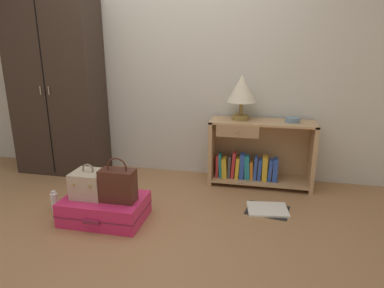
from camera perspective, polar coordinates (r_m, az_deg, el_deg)
The scene contains 11 objects.
ground_plane at distance 2.81m, azimuth -9.59°, elevation -14.83°, with size 9.00×9.00×0.00m, color #9E7047.
back_wall at distance 3.84m, azimuth -2.13°, elevation 14.20°, with size 6.40×0.10×2.60m, color beige.
wardrobe at distance 4.15m, azimuth -21.78°, elevation 8.80°, with size 0.98×0.47×1.96m.
bookshelf at distance 3.65m, azimuth 10.92°, elevation -1.76°, with size 1.07×0.38×0.70m.
table_lamp at distance 3.52m, azimuth 8.40°, elevation 9.00°, with size 0.30×0.30×0.46m.
bowl at distance 3.57m, azimuth 16.62°, elevation 3.96°, with size 0.15×0.15×0.05m, color slate.
suitcase_large at distance 3.03m, azimuth -14.49°, elevation -10.49°, with size 0.69×0.48×0.20m.
train_case at distance 3.01m, azimuth -16.97°, elevation -6.45°, with size 0.27×0.25×0.29m.
handbag at distance 2.85m, azimuth -12.41°, elevation -6.78°, with size 0.29×0.15×0.38m.
bottle at distance 3.31m, azimuth -22.20°, elevation -9.06°, with size 0.06×0.06×0.20m.
open_book_on_floor at distance 3.20m, azimuth 12.63°, elevation -10.74°, with size 0.42×0.35×0.02m.
Camera 1 is at (0.94, -2.22, 1.45)m, focal length 31.57 mm.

